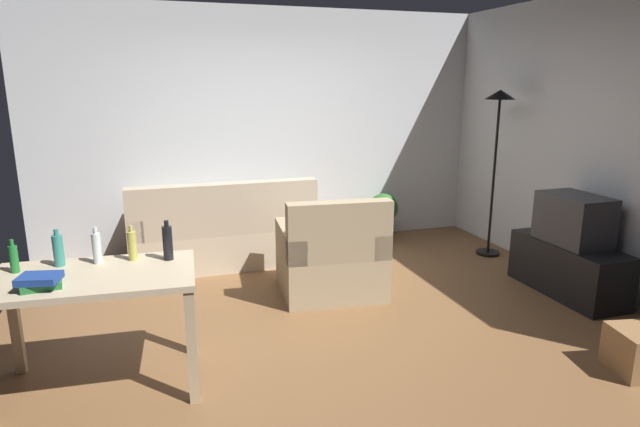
% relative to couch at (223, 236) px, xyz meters
% --- Properties ---
extents(ground_plane, '(5.20, 4.40, 0.02)m').
position_rel_couch_xyz_m(ground_plane, '(0.63, -1.59, -0.32)').
color(ground_plane, brown).
extents(wall_rear, '(5.20, 0.10, 2.70)m').
position_rel_couch_xyz_m(wall_rear, '(0.63, 0.61, 1.04)').
color(wall_rear, silver).
rests_on(wall_rear, ground_plane).
extents(wall_right, '(0.10, 4.40, 2.70)m').
position_rel_couch_xyz_m(wall_right, '(3.23, -1.59, 1.04)').
color(wall_right, silver).
rests_on(wall_right, ground_plane).
extents(couch, '(1.88, 0.84, 0.92)m').
position_rel_couch_xyz_m(couch, '(0.00, 0.00, 0.00)').
color(couch, beige).
rests_on(couch, ground_plane).
extents(tv_stand, '(0.44, 1.10, 0.48)m').
position_rel_couch_xyz_m(tv_stand, '(2.88, -1.80, -0.07)').
color(tv_stand, black).
rests_on(tv_stand, ground_plane).
extents(tv, '(0.41, 0.60, 0.44)m').
position_rel_couch_xyz_m(tv, '(2.89, -1.80, 0.39)').
color(tv, '#2D2D33').
rests_on(tv, tv_stand).
extents(torchiere_lamp, '(0.32, 0.32, 1.81)m').
position_rel_couch_xyz_m(torchiere_lamp, '(2.88, -0.60, 1.11)').
color(torchiere_lamp, black).
rests_on(torchiere_lamp, ground_plane).
extents(desk, '(1.25, 0.78, 0.76)m').
position_rel_couch_xyz_m(desk, '(-1.06, -2.15, 0.34)').
color(desk, '#C6B28E').
rests_on(desk, ground_plane).
extents(potted_plant, '(0.36, 0.36, 0.57)m').
position_rel_couch_xyz_m(potted_plant, '(2.00, 0.31, 0.02)').
color(potted_plant, brown).
rests_on(potted_plant, ground_plane).
extents(armchair, '(0.98, 0.93, 0.92)m').
position_rel_couch_xyz_m(armchair, '(0.83, -1.12, 0.01)').
color(armchair, tan).
rests_on(armchair, ground_plane).
extents(bottle_green, '(0.05, 0.05, 0.21)m').
position_rel_couch_xyz_m(bottle_green, '(-1.51, -1.97, 0.54)').
color(bottle_green, '#1E722D').
rests_on(bottle_green, desk).
extents(bottle_tall, '(0.06, 0.06, 0.24)m').
position_rel_couch_xyz_m(bottle_tall, '(-1.27, -1.93, 0.56)').
color(bottle_tall, teal).
rests_on(bottle_tall, desk).
extents(bottle_clear, '(0.06, 0.06, 0.24)m').
position_rel_couch_xyz_m(bottle_clear, '(-1.04, -1.95, 0.56)').
color(bottle_clear, silver).
rests_on(bottle_clear, desk).
extents(bottle_squat, '(0.06, 0.06, 0.23)m').
position_rel_couch_xyz_m(bottle_squat, '(-0.83, -1.95, 0.55)').
color(bottle_squat, '#BCB24C').
rests_on(bottle_squat, desk).
extents(bottle_dark, '(0.06, 0.06, 0.26)m').
position_rel_couch_xyz_m(bottle_dark, '(-0.61, -2.01, 0.57)').
color(bottle_dark, black).
rests_on(bottle_dark, desk).
extents(book_stack, '(0.25, 0.21, 0.08)m').
position_rel_couch_xyz_m(book_stack, '(-1.31, -2.32, 0.50)').
color(book_stack, '#236B33').
rests_on(book_stack, desk).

